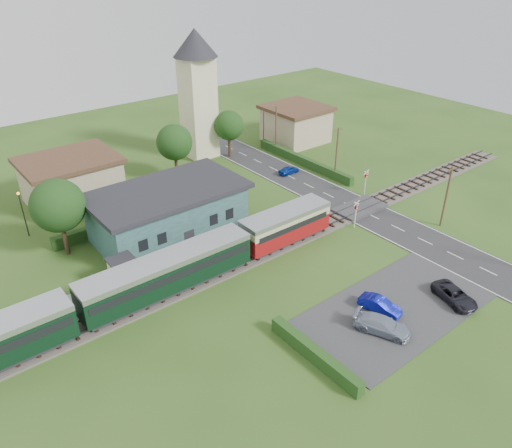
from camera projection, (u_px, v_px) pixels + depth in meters
ground at (309, 245)px, 51.37m from camera, size 120.00×120.00×0.00m
railway_track at (296, 237)px, 52.68m from camera, size 76.00×3.20×0.49m
road at (373, 216)px, 56.78m from camera, size 6.00×70.00×0.05m
car_park at (395, 309)px, 42.36m from camera, size 17.00×9.00×0.08m
crossing_deck at (360, 208)px, 58.05m from camera, size 6.20×3.40×0.45m
platform at (200, 255)px, 49.38m from camera, size 30.00×3.00×0.45m
equipment_hut at (123, 271)px, 44.29m from camera, size 2.30×2.30×2.55m
station_building at (168, 212)px, 52.11m from camera, size 16.00×9.00×5.30m
train at (135, 286)px, 41.67m from camera, size 43.20×2.90×3.40m
church_tower at (197, 85)px, 68.12m from camera, size 6.00×6.00×17.60m
house_west at (72, 180)px, 58.88m from camera, size 10.80×8.80×5.50m
house_east at (296, 123)px, 77.19m from camera, size 8.80×8.80×5.50m
hedge_carpark at (315, 354)px, 36.93m from camera, size 0.80×9.00×1.20m
hedge_roadside at (303, 161)px, 69.67m from camera, size 0.80×18.00×1.20m
hedge_station at (150, 213)px, 56.18m from camera, size 22.00×0.80×1.30m
tree_a at (58, 206)px, 47.41m from camera, size 5.20×5.20×8.00m
tree_b at (174, 142)px, 63.48m from camera, size 4.60×4.60×7.34m
tree_c at (229, 126)px, 70.45m from camera, size 4.20×4.20×6.78m
utility_pole_b at (446, 196)px, 53.20m from camera, size 1.40×0.22×7.00m
utility_pole_c at (337, 153)px, 64.10m from camera, size 1.40×0.22×7.00m
utility_pole_d at (276, 129)px, 72.27m from camera, size 1.40×0.22×7.00m
crossing_signal_near at (356, 210)px, 53.51m from camera, size 0.84×0.28×3.28m
crossing_signal_far at (366, 179)px, 60.69m from camera, size 0.84×0.28×3.28m
streetlamp_west at (23, 211)px, 51.56m from camera, size 0.30×0.30×5.15m
streetlamp_east at (264, 122)px, 76.94m from camera, size 0.30×0.30×5.15m
car_on_road at (289, 170)px, 67.00m from camera, size 3.02×1.25×1.02m
car_park_blue at (380, 305)px, 41.81m from camera, size 2.00×3.84×1.20m
car_park_silver at (382, 325)px, 39.55m from camera, size 3.59×4.91×1.32m
car_park_dark at (455, 295)px, 42.98m from camera, size 3.10×4.70×1.20m
pedestrian_near at (253, 227)px, 51.84m from camera, size 0.82×0.70×1.90m
pedestrian_far at (137, 271)px, 44.93m from camera, size 0.90×1.06×1.91m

